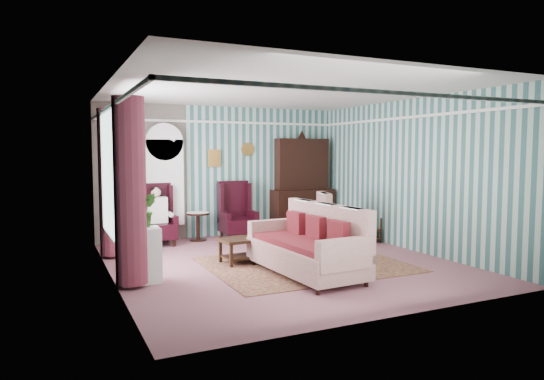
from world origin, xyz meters
name	(u,v)px	position (x,y,z in m)	size (l,w,h in m)	color
floor	(281,263)	(0.00, 0.00, 0.00)	(6.00, 6.00, 0.00)	#814B51
room_shell	(243,145)	(-0.62, 0.18, 2.01)	(5.53, 6.02, 2.91)	#345F5E
bookcase	(164,189)	(-1.35, 2.84, 1.12)	(0.80, 0.28, 2.24)	silver
dresser_hutch	(303,182)	(1.90, 2.72, 1.18)	(1.50, 0.56, 2.36)	black
wingback_left	(157,215)	(-1.60, 2.45, 0.62)	(0.76, 0.80, 1.25)	black
wingback_right	(238,210)	(0.15, 2.45, 0.62)	(0.76, 0.80, 1.25)	black
seated_woman	(157,216)	(-1.60, 2.45, 0.59)	(0.44, 0.40, 1.18)	silver
round_side_table	(198,227)	(-0.70, 2.60, 0.30)	(0.50, 0.50, 0.60)	black
nest_table	(368,230)	(2.47, 0.90, 0.27)	(0.45, 0.38, 0.54)	black
plant_stand	(141,256)	(-2.40, -0.30, 0.40)	(0.55, 0.35, 0.80)	white
rug	(305,264)	(0.30, -0.30, 0.01)	(3.20, 2.60, 0.01)	#541C24
sofa	(305,241)	(-0.03, -0.89, 0.53)	(2.19, 0.96, 1.06)	#B4AE8B
floral_armchair	(307,220)	(1.06, 0.98, 0.54)	(0.90, 0.88, 1.09)	#B8B08F
coffee_table	(248,250)	(-0.50, 0.26, 0.22)	(0.96, 0.54, 0.43)	black
potted_plant_a	(136,214)	(-2.47, -0.44, 1.03)	(0.41, 0.35, 0.45)	#1E531A
potted_plant_b	(147,210)	(-2.28, -0.20, 1.05)	(0.27, 0.22, 0.50)	#234816
potted_plant_c	(131,214)	(-2.52, -0.30, 1.01)	(0.24, 0.24, 0.42)	#26551A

